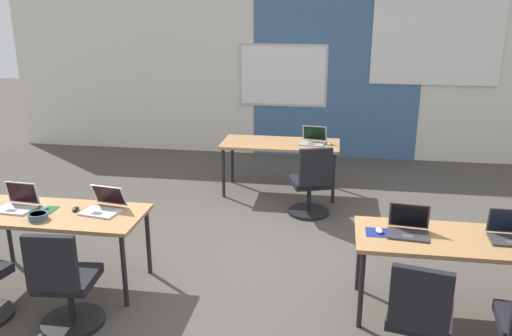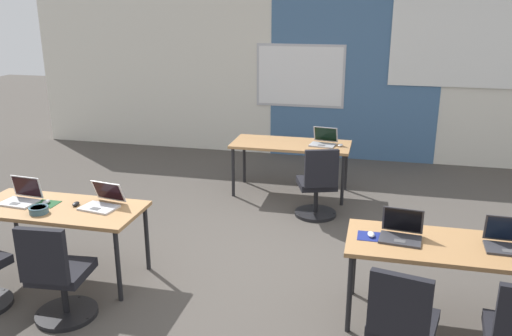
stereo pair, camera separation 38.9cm
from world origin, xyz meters
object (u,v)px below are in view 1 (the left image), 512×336
Objects in this scene: laptop_near_left_inner at (103,206)px; laptop_near_right_end at (510,234)px; mouse_near_right_inner at (379,231)px; chair_near_right_inner at (419,326)px; chair_far_right at (311,187)px; laptop_near_right_inner at (408,228)px; mouse_near_left_end at (44,208)px; mouse_near_left_inner at (76,209)px; snack_bowl at (38,216)px; chair_near_left_inner at (65,288)px; desk_near_right at (454,245)px; desk_near_left at (58,219)px; laptop_near_left_end at (17,203)px; laptop_far_right at (313,140)px; mouse_far_right at (330,144)px; desk_far_center at (280,147)px.

laptop_near_right_end reaches higher than laptop_near_left_inner.
mouse_near_right_inner is (-1.04, -0.04, -0.03)m from laptop_near_right_end.
chair_near_right_inner is (0.25, -0.80, -0.36)m from mouse_near_right_inner.
chair_far_right is 2.58× the size of laptop_near_right_inner.
laptop_near_right_end reaches higher than mouse_near_left_end.
snack_bowl reaches higher than mouse_near_left_inner.
snack_bowl is (-3.22, 0.62, 0.38)m from chair_near_right_inner.
chair_near_left_inner is at bearing -80.68° from laptop_near_left_inner.
chair_near_left_inner is (-3.09, -0.70, -0.28)m from desk_near_right.
desk_near_left is 3.01m from chair_far_right.
laptop_near_left_inner is (-1.81, -1.92, 0.39)m from chair_far_right.
chair_far_right reaches higher than desk_near_right.
laptop_near_left_end is 3.31m from mouse_near_right_inner.
laptop_near_right_inner is at bearing -62.96° from laptop_far_right.
chair_near_right_inner is (0.92, -2.82, 0.00)m from chair_far_right.
mouse_far_right reaches higher than desk_near_right.
laptop_near_right_inner is at bearing -63.47° from desk_far_center.
desk_near_left is 4.48× the size of laptop_near_right_inner.
chair_near_right_inner is at bearing -131.77° from laptop_near_right_end.
mouse_near_left_inner is 2.75m from mouse_near_right_inner.
desk_far_center is 3.51m from laptop_near_left_end.
laptop_far_right is 0.89m from chair_far_right.
laptop_near_left_inner is at bearing -175.33° from laptop_near_right_inner.
desk_near_right is at bearing -172.70° from laptop_near_right_end.
chair_near_right_inner is (1.39, -3.60, -0.28)m from desk_far_center.
laptop_near_right_inner reaches higher than laptop_near_left_inner.
chair_near_right_inner reaches higher than mouse_near_left_end.
laptop_far_right reaches higher than desk_near_right.
mouse_near_right_inner is (3.05, -0.03, 0.00)m from mouse_near_left_end.
laptop_far_right is 0.40× the size of chair_far_right.
mouse_near_right_inner is 0.12× the size of chair_near_right_inner.
desk_near_right is 1.74× the size of chair_far_right.
laptop_near_left_end is 3.55m from laptop_near_right_inner.
desk_near_left and desk_near_right have the same top height.
chair_near_left_inner is at bearing -52.82° from mouse_near_left_end.
mouse_near_left_inner is 0.30× the size of laptop_near_right_inner.
chair_near_right_inner reaches higher than desk_far_center.
laptop_near_right_inner is at bearing -170.05° from chair_near_left_inner.
snack_bowl is (-2.98, -0.18, 0.01)m from mouse_near_right_inner.
mouse_near_right_inner is (1.14, -2.79, 0.08)m from desk_far_center.
chair_far_right is (0.47, -0.78, -0.28)m from desk_far_center.
laptop_near_right_end is at bearing -49.44° from laptop_far_right.
chair_far_right is 3.27m from chair_near_left_inner.
chair_near_left_inner is at bearing -108.47° from laptop_far_right.
desk_far_center is 3.10m from laptop_near_right_inner.
desk_near_right is 4.57× the size of laptop_near_left_end.
desk_near_right is 0.92m from chair_near_right_inner.
desk_near_right is 1.00× the size of desk_far_center.
desk_far_center is 3.76m from chair_near_left_inner.
mouse_far_right is at bearing 49.84° from snack_bowl.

